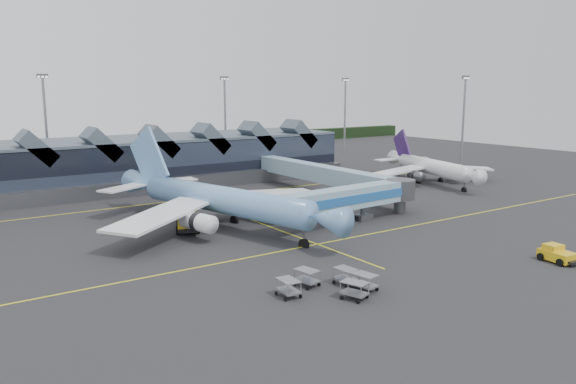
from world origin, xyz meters
TOP-DOWN VIEW (x-y plane):
  - ground at (0.00, 0.00)m, footprint 260.00×260.00m
  - taxi_stripes at (0.00, 10.00)m, footprint 120.00×60.00m
  - tree_line_far at (0.00, 110.00)m, footprint 260.00×4.00m
  - terminal at (-5.07, 47.35)m, footprint 90.00×22.25m
  - light_masts at (21.00, 62.80)m, footprint 132.40×42.56m
  - main_airliner at (-6.17, 7.14)m, footprint 36.11×42.32m
  - regional_jet at (47.86, 16.32)m, footprint 27.53×30.64m
  - jet_bridge at (12.35, -1.36)m, footprint 26.37×5.37m
  - fuel_truck at (-9.77, 9.11)m, footprint 6.49×10.40m
  - pushback_tug at (17.94, -28.95)m, footprint 3.08×4.45m
  - baggage_carts at (-8.93, -21.99)m, footprint 8.74×8.01m

SIDE VIEW (x-z plane):
  - ground at x=0.00m, z-range 0.00..0.00m
  - taxi_stripes at x=0.00m, z-range 0.00..0.01m
  - pushback_tug at x=17.94m, z-range -0.10..1.77m
  - baggage_carts at x=-8.93m, z-range 0.10..1.78m
  - tree_line_far at x=0.00m, z-range 0.00..4.00m
  - fuel_truck at x=-9.77m, z-range 0.22..3.80m
  - regional_jet at x=47.86m, z-range -1.94..8.69m
  - jet_bridge at x=12.35m, z-range 0.89..6.28m
  - main_airliner at x=-6.17m, z-range -2.84..10.94m
  - terminal at x=-5.07m, z-range -1.38..11.14m
  - light_masts at x=21.00m, z-range 1.26..23.71m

